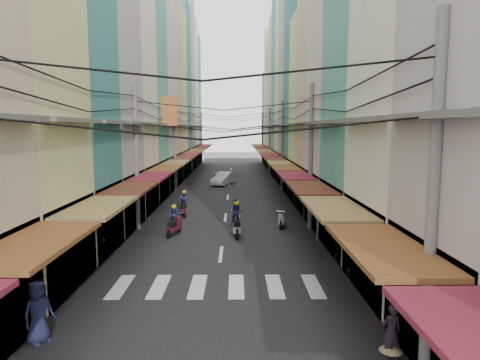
{
  "coord_description": "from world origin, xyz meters",
  "views": [
    {
      "loc": [
        0.7,
        -20.94,
        5.75
      ],
      "look_at": [
        0.94,
        6.48,
        2.38
      ],
      "focal_mm": 32.0,
      "sensor_mm": 36.0,
      "label": 1
    }
  ],
  "objects": [
    {
      "name": "road",
      "position": [
        0.0,
        20.0,
        0.01
      ],
      "size": [
        10.0,
        80.0,
        0.02
      ],
      "primitive_type": "cube",
      "color": "black",
      "rests_on": "ground"
    },
    {
      "name": "traffic_sign",
      "position": [
        4.78,
        0.19,
        2.19
      ],
      "size": [
        0.1,
        0.66,
        2.99
      ],
      "color": "slate",
      "rests_on": "ground"
    },
    {
      "name": "white_car",
      "position": [
        -0.55,
        21.73,
        0.0
      ],
      "size": [
        4.89,
        3.24,
        1.61
      ],
      "primitive_type": "imported",
      "rotation": [
        0.0,
        0.0,
        -0.35
      ],
      "color": "silver",
      "rests_on": "ground"
    },
    {
      "name": "parked_scooters",
      "position": [
        4.67,
        -3.78,
        0.47
      ],
      "size": [
        12.85,
        14.23,
        1.02
      ],
      "color": "black",
      "rests_on": "ground"
    },
    {
      "name": "bicycle",
      "position": [
        6.81,
        1.54,
        0.0
      ],
      "size": [
        1.57,
        1.12,
        1.02
      ],
      "primitive_type": "imported",
      "rotation": [
        0.0,
        0.0,
        1.14
      ],
      "color": "black",
      "rests_on": "ground"
    },
    {
      "name": "building_row_left",
      "position": [
        -7.92,
        16.56,
        9.78
      ],
      "size": [
        7.8,
        67.67,
        23.7
      ],
      "color": "beige",
      "rests_on": "ground"
    },
    {
      "name": "ground",
      "position": [
        0.0,
        0.0,
        0.0
      ],
      "size": [
        160.0,
        160.0,
        0.0
      ],
      "primitive_type": "plane",
      "color": "slate",
      "rests_on": "ground"
    },
    {
      "name": "sidewalk_right",
      "position": [
        6.5,
        20.0,
        0.03
      ],
      "size": [
        3.0,
        80.0,
        0.06
      ],
      "primitive_type": "cube",
      "color": "slate",
      "rests_on": "ground"
    },
    {
      "name": "pedestrians",
      "position": [
        -5.01,
        1.7,
        1.02
      ],
      "size": [
        12.64,
        25.62,
        2.18
      ],
      "color": "black",
      "rests_on": "ground"
    },
    {
      "name": "building_row_right",
      "position": [
        7.92,
        16.45,
        9.41
      ],
      "size": [
        7.8,
        68.98,
        22.59
      ],
      "color": "teal",
      "rests_on": "ground"
    },
    {
      "name": "crosswalk",
      "position": [
        -0.0,
        -6.0,
        0.03
      ],
      "size": [
        7.55,
        2.4,
        0.01
      ],
      "color": "silver",
      "rests_on": "ground"
    },
    {
      "name": "sidewalk_left",
      "position": [
        -6.5,
        20.0,
        0.03
      ],
      "size": [
        3.0,
        80.0,
        0.06
      ],
      "primitive_type": "cube",
      "color": "slate",
      "rests_on": "ground"
    },
    {
      "name": "utility_poles",
      "position": [
        0.0,
        15.01,
        6.59
      ],
      "size": [
        10.2,
        66.13,
        8.2
      ],
      "color": "slate",
      "rests_on": "ground"
    },
    {
      "name": "market_umbrella",
      "position": [
        7.2,
        -3.03,
        2.15
      ],
      "size": [
        2.32,
        2.32,
        2.45
      ],
      "color": "#B2B2B7",
      "rests_on": "ground"
    },
    {
      "name": "moving_scooters",
      "position": [
        -0.82,
        5.24,
        0.56
      ],
      "size": [
        6.44,
        22.33,
        2.02
      ],
      "color": "black",
      "rests_on": "ground"
    }
  ]
}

